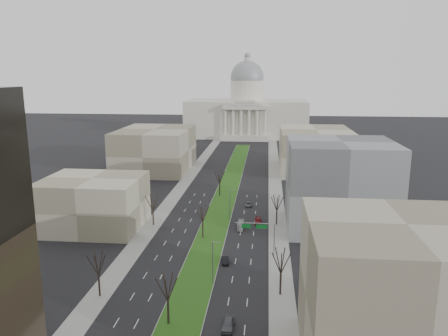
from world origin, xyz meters
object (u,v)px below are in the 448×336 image
Objects in this scene: car_black at (225,260)px; car_grey_far at (248,204)px; car_red at (258,221)px; car_grey_near at (228,324)px; box_van at (240,225)px.

car_black is 0.99× the size of car_grey_far.
car_black is 0.91× the size of car_red.
car_black is at bearing -98.27° from car_grey_far.
car_black is at bearing 98.42° from car_grey_near.
car_grey_far is (-3.44, 16.08, -0.08)m from car_red.
box_van is at bearing -97.43° from car_grey_far.
car_grey_near is 25.98m from car_black.
car_red is 1.09× the size of car_grey_far.
car_black is 43.44m from car_grey_far.
box_van is at bearing 92.85° from car_grey_near.
box_van is (2.06, 22.68, 0.20)m from car_black.
box_van is at bearing 77.47° from car_black.
car_grey_far is at bearing 78.23° from car_black.
box_van is (-0.98, 48.49, 0.09)m from car_grey_near.
box_van is (-1.29, -20.63, 0.30)m from car_grey_far.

